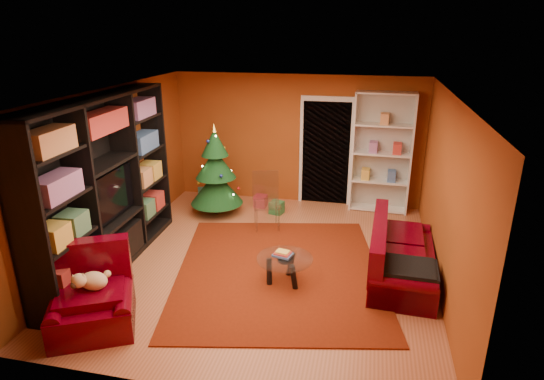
% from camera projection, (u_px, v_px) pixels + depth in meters
% --- Properties ---
extents(floor, '(5.00, 5.50, 0.05)m').
position_uv_depth(floor, '(267.00, 263.00, 7.10)').
color(floor, '#A45937').
rests_on(floor, ground).
extents(ceiling, '(5.00, 5.50, 0.05)m').
position_uv_depth(ceiling, '(266.00, 91.00, 6.20)').
color(ceiling, silver).
rests_on(ceiling, wall_back).
extents(wall_back, '(5.00, 0.05, 2.60)m').
position_uv_depth(wall_back, '(297.00, 140.00, 9.20)').
color(wall_back, '#984518').
rests_on(wall_back, ground).
extents(wall_left, '(0.05, 5.50, 2.60)m').
position_uv_depth(wall_left, '(110.00, 172.00, 7.15)').
color(wall_left, '#984518').
rests_on(wall_left, ground).
extents(wall_right, '(0.05, 5.50, 2.60)m').
position_uv_depth(wall_right, '(448.00, 196.00, 6.14)').
color(wall_right, '#984518').
rests_on(wall_right, ground).
extents(doorway, '(1.06, 0.60, 2.16)m').
position_uv_depth(doorway, '(326.00, 154.00, 9.12)').
color(doorway, black).
rests_on(doorway, floor).
extents(rug, '(3.60, 3.99, 0.02)m').
position_uv_depth(rug, '(279.00, 271.00, 6.80)').
color(rug, '#681E0A').
rests_on(rug, floor).
extents(media_unit, '(0.61, 3.36, 2.56)m').
position_uv_depth(media_unit, '(105.00, 186.00, 6.59)').
color(media_unit, black).
rests_on(media_unit, floor).
extents(christmas_tree, '(1.07, 1.07, 1.80)m').
position_uv_depth(christmas_tree, '(216.00, 171.00, 8.65)').
color(christmas_tree, '#0F3B18').
rests_on(christmas_tree, floor).
extents(gift_box_teal, '(0.43, 0.43, 0.32)m').
position_uv_depth(gift_box_teal, '(207.00, 196.00, 9.35)').
color(gift_box_teal, teal).
rests_on(gift_box_teal, floor).
extents(gift_box_green, '(0.30, 0.30, 0.24)m').
position_uv_depth(gift_box_green, '(277.00, 208.00, 8.89)').
color(gift_box_green, '#246836').
rests_on(gift_box_green, floor).
extents(gift_box_red, '(0.25, 0.25, 0.24)m').
position_uv_depth(gift_box_red, '(261.00, 201.00, 9.22)').
color(gift_box_red, '#A71F37').
rests_on(gift_box_red, floor).
extents(white_bookshelf, '(1.12, 0.45, 2.39)m').
position_uv_depth(white_bookshelf, '(382.00, 153.00, 8.72)').
color(white_bookshelf, white).
rests_on(white_bookshelf, floor).
extents(armchair, '(1.38, 1.38, 0.81)m').
position_uv_depth(armchair, '(91.00, 298.00, 5.43)').
color(armchair, '#45010E').
rests_on(armchair, rug).
extents(dog, '(0.49, 0.45, 0.26)m').
position_uv_depth(dog, '(94.00, 281.00, 5.42)').
color(dog, beige).
rests_on(dog, armchair).
extents(sofa, '(0.96, 1.99, 0.84)m').
position_uv_depth(sofa, '(403.00, 251.00, 6.54)').
color(sofa, '#45010E').
rests_on(sofa, rug).
extents(coffee_table, '(0.96, 0.96, 0.50)m').
position_uv_depth(coffee_table, '(285.00, 270.00, 6.42)').
color(coffee_table, gray).
rests_on(coffee_table, rug).
extents(acrylic_chair, '(0.62, 0.64, 0.93)m').
position_uv_depth(acrylic_chair, '(267.00, 204.00, 8.11)').
color(acrylic_chair, '#66605B').
rests_on(acrylic_chair, rug).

